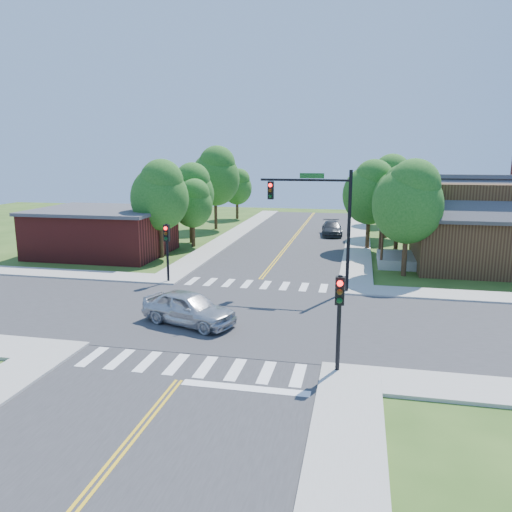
% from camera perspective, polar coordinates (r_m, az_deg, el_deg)
% --- Properties ---
extents(ground, '(100.00, 100.00, 0.00)m').
position_cam_1_polar(ground, '(25.54, -2.86, -6.90)').
color(ground, '#2D4C18').
rests_on(ground, ground).
extents(road_ns, '(10.00, 90.00, 0.04)m').
position_cam_1_polar(road_ns, '(25.53, -2.86, -6.86)').
color(road_ns, '#2D2D30').
rests_on(road_ns, ground).
extents(road_ew, '(90.00, 10.00, 0.04)m').
position_cam_1_polar(road_ew, '(25.53, -2.86, -6.84)').
color(road_ew, '#2D2D30').
rests_on(road_ew, ground).
extents(intersection_patch, '(10.20, 10.20, 0.06)m').
position_cam_1_polar(intersection_patch, '(25.54, -2.86, -6.90)').
color(intersection_patch, '#2D2D30').
rests_on(intersection_patch, ground).
extents(sidewalk_ne, '(40.00, 40.00, 0.14)m').
position_cam_1_polar(sidewalk_ne, '(41.17, 25.11, -0.70)').
color(sidewalk_ne, '#9E9B93').
rests_on(sidewalk_ne, ground).
extents(sidewalk_nw, '(40.00, 40.00, 0.14)m').
position_cam_1_polar(sidewalk_nw, '(45.69, -17.17, 1.04)').
color(sidewalk_nw, '#9E9B93').
rests_on(sidewalk_nw, ground).
extents(crosswalk_north, '(8.85, 2.00, 0.01)m').
position_cam_1_polar(crosswalk_north, '(31.30, 0.02, -3.27)').
color(crosswalk_north, white).
rests_on(crosswalk_north, ground).
extents(crosswalk_south, '(8.85, 2.00, 0.01)m').
position_cam_1_polar(crosswalk_south, '(20.00, -7.47, -12.30)').
color(crosswalk_south, white).
rests_on(crosswalk_south, ground).
extents(centerline, '(0.30, 90.00, 0.01)m').
position_cam_1_polar(centerline, '(25.52, -2.86, -6.80)').
color(centerline, yellow).
rests_on(centerline, ground).
extents(stop_bar, '(4.60, 0.45, 0.09)m').
position_cam_1_polar(stop_bar, '(18.16, -1.25, -14.97)').
color(stop_bar, white).
rests_on(stop_bar, ground).
extents(signal_mast_ne, '(5.30, 0.42, 7.20)m').
position_cam_1_polar(signal_mast_ne, '(29.25, 7.33, 5.16)').
color(signal_mast_ne, black).
rests_on(signal_mast_ne, ground).
extents(signal_pole_se, '(0.34, 0.42, 3.80)m').
position_cam_1_polar(signal_pole_se, '(18.61, 9.51, -5.62)').
color(signal_pole_se, black).
rests_on(signal_pole_se, ground).
extents(signal_pole_nw, '(0.34, 0.42, 3.80)m').
position_cam_1_polar(signal_pole_nw, '(31.76, -10.15, 1.60)').
color(signal_pole_nw, black).
rests_on(signal_pole_nw, ground).
extents(house_ne, '(13.05, 8.80, 7.11)m').
position_cam_1_polar(house_ne, '(38.96, 25.03, 3.53)').
color(house_ne, '#321D11').
rests_on(house_ne, ground).
extents(building_nw, '(10.40, 8.40, 3.73)m').
position_cam_1_polar(building_nw, '(42.36, -17.10, 2.72)').
color(building_nw, maroon).
rests_on(building_nw, ground).
extents(tree_e_a, '(4.59, 4.36, 7.80)m').
position_cam_1_polar(tree_e_a, '(34.27, 17.12, 6.14)').
color(tree_e_a, '#382314').
rests_on(tree_e_a, ground).
extents(tree_e_b, '(4.29, 4.07, 7.29)m').
position_cam_1_polar(tree_e_b, '(41.56, 16.10, 6.63)').
color(tree_e_b, '#382314').
rests_on(tree_e_b, ground).
extents(tree_e_c, '(4.74, 4.50, 8.06)m').
position_cam_1_polar(tree_e_c, '(49.62, 14.95, 8.05)').
color(tree_e_c, '#382314').
rests_on(tree_e_c, ground).
extents(tree_e_d, '(4.26, 4.04, 7.24)m').
position_cam_1_polar(tree_e_d, '(58.83, 14.59, 8.06)').
color(tree_e_d, '#382314').
rests_on(tree_e_d, ground).
extents(tree_w_a, '(4.52, 4.30, 7.69)m').
position_cam_1_polar(tree_w_a, '(39.45, -10.89, 7.02)').
color(tree_w_a, '#382314').
rests_on(tree_w_a, ground).
extents(tree_w_b, '(4.30, 4.08, 7.31)m').
position_cam_1_polar(tree_w_b, '(45.76, -7.45, 7.44)').
color(tree_w_b, '#382314').
rests_on(tree_w_b, ground).
extents(tree_w_c, '(5.22, 4.96, 8.88)m').
position_cam_1_polar(tree_w_c, '(53.70, -4.63, 9.23)').
color(tree_w_c, '#382314').
rests_on(tree_w_c, ground).
extents(tree_w_d, '(3.67, 3.49, 6.24)m').
position_cam_1_polar(tree_w_d, '(62.17, -2.12, 8.00)').
color(tree_w_d, '#382314').
rests_on(tree_w_d, ground).
extents(tree_house, '(4.49, 4.27, 7.63)m').
position_cam_1_polar(tree_house, '(43.15, 12.97, 7.27)').
color(tree_house, '#382314').
rests_on(tree_house, ground).
extents(tree_bldg, '(3.51, 3.34, 5.97)m').
position_cam_1_polar(tree_bldg, '(43.81, -7.20, 6.10)').
color(tree_bldg, '#382314').
rests_on(tree_bldg, ground).
extents(car_silver, '(4.90, 5.98, 1.63)m').
position_cam_1_polar(car_silver, '(24.27, -7.69, -5.98)').
color(car_silver, silver).
rests_on(car_silver, ground).
extents(car_dgrey, '(2.80, 5.11, 1.38)m').
position_cam_1_polar(car_dgrey, '(50.28, 8.67, 3.09)').
color(car_dgrey, '#2D2F32').
rests_on(car_dgrey, ground).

